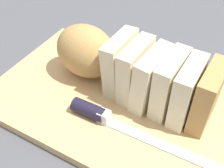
% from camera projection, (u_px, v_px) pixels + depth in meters
% --- Properties ---
extents(ground_plane, '(3.00, 3.00, 0.00)m').
position_uv_depth(ground_plane, '(112.00, 102.00, 0.53)').
color(ground_plane, '#4C4C51').
extents(cutting_board, '(0.47, 0.31, 0.02)m').
position_uv_depth(cutting_board, '(112.00, 99.00, 0.52)').
color(cutting_board, tan).
rests_on(cutting_board, ground_plane).
extents(bread_loaf, '(0.33, 0.12, 0.11)m').
position_uv_depth(bread_loaf, '(126.00, 67.00, 0.49)').
color(bread_loaf, tan).
rests_on(bread_loaf, cutting_board).
extents(bread_knife, '(0.28, 0.03, 0.03)m').
position_uv_depth(bread_knife, '(103.00, 117.00, 0.46)').
color(bread_knife, silver).
rests_on(bread_knife, cutting_board).
extents(crumb_near_knife, '(0.00, 0.00, 0.00)m').
position_uv_depth(crumb_near_knife, '(127.00, 98.00, 0.51)').
color(crumb_near_knife, tan).
rests_on(crumb_near_knife, cutting_board).
extents(crumb_near_loaf, '(0.01, 0.01, 0.01)m').
position_uv_depth(crumb_near_loaf, '(108.00, 79.00, 0.55)').
color(crumb_near_loaf, tan).
rests_on(crumb_near_loaf, cutting_board).
extents(crumb_stray_left, '(0.01, 0.01, 0.01)m').
position_uv_depth(crumb_stray_left, '(99.00, 71.00, 0.57)').
color(crumb_stray_left, tan).
rests_on(crumb_stray_left, cutting_board).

